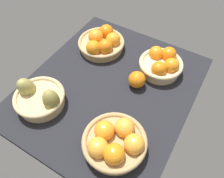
# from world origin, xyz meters

# --- Properties ---
(market_tray) EXTENTS (0.84, 0.72, 0.03)m
(market_tray) POSITION_xyz_m (0.00, 0.00, 0.01)
(market_tray) COLOR black
(market_tray) RESTS_ON ground
(basket_near_left) EXTENTS (0.24, 0.24, 0.10)m
(basket_near_left) POSITION_xyz_m (-0.24, -0.17, 0.07)
(basket_near_left) COLOR tan
(basket_near_left) RESTS_ON market_tray
(basket_near_right) EXTENTS (0.21, 0.21, 0.10)m
(basket_near_right) POSITION_xyz_m (0.22, -0.16, 0.07)
(basket_near_right) COLOR #D3BC8C
(basket_near_right) RESTS_ON market_tray
(basket_far_left_pears) EXTENTS (0.21, 0.22, 0.13)m
(basket_far_left_pears) POSITION_xyz_m (-0.23, 0.20, 0.07)
(basket_far_left_pears) COLOR tan
(basket_far_left_pears) RESTS_ON market_tray
(basket_far_right) EXTENTS (0.24, 0.24, 0.11)m
(basket_far_right) POSITION_xyz_m (0.20, 0.17, 0.07)
(basket_far_right) COLOR tan
(basket_far_right) RESTS_ON market_tray
(loose_orange_front_gap) EXTENTS (0.08, 0.08, 0.08)m
(loose_orange_front_gap) POSITION_xyz_m (0.07, -0.10, 0.07)
(loose_orange_front_gap) COLOR orange
(loose_orange_front_gap) RESTS_ON market_tray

